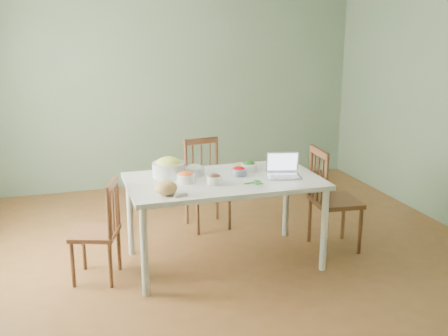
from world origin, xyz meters
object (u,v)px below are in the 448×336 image
object	(u,v)px
chair_right	(336,199)
bowl_squash	(169,167)
dining_table	(224,221)
chair_far	(208,185)
bread_boule	(166,188)
chair_left	(95,231)
laptop	(284,166)

from	to	relation	value
chair_right	bowl_squash	world-z (taller)	chair_right
bowl_squash	chair_right	bearing A→B (deg)	-8.44
dining_table	chair_right	bearing A→B (deg)	-0.20
chair_far	bread_boule	distance (m)	1.42
chair_left	laptop	size ratio (longest dim) A/B	2.96
dining_table	laptop	bearing A→B (deg)	-11.51
dining_table	bowl_squash	bearing A→B (deg)	153.05
bread_boule	bowl_squash	size ratio (longest dim) A/B	0.61
chair_far	chair_left	xyz separation A→B (m)	(-1.24, -0.89, -0.03)
dining_table	laptop	world-z (taller)	laptop
chair_far	bread_boule	xyz separation A→B (m)	(-0.67, -1.19, 0.39)
laptop	bread_boule	bearing A→B (deg)	-155.71
chair_far	bowl_squash	world-z (taller)	bowl_squash
chair_left	laptop	xyz separation A→B (m)	(1.68, -0.11, 0.46)
bread_boule	bowl_squash	xyz separation A→B (m)	(0.13, 0.53, 0.03)
bowl_squash	chair_left	bearing A→B (deg)	-161.99
chair_left	chair_right	size ratio (longest dim) A/B	0.87
chair_right	bowl_squash	size ratio (longest dim) A/B	3.42
laptop	dining_table	bearing A→B (deg)	-176.83
dining_table	chair_far	bearing A→B (deg)	84.09
chair_left	laptop	distance (m)	1.75
chair_left	bread_boule	bearing A→B (deg)	80.46
chair_far	laptop	size ratio (longest dim) A/B	3.17
bread_boule	laptop	size ratio (longest dim) A/B	0.61
chair_left	dining_table	bearing A→B (deg)	108.27
chair_far	chair_right	distance (m)	1.37
chair_far	chair_right	size ratio (longest dim) A/B	0.94
dining_table	chair_right	world-z (taller)	chair_right
bread_boule	chair_left	bearing A→B (deg)	151.94
dining_table	chair_left	world-z (taller)	chair_left
bread_boule	laptop	bearing A→B (deg)	9.61
chair_right	bread_boule	bearing A→B (deg)	104.65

